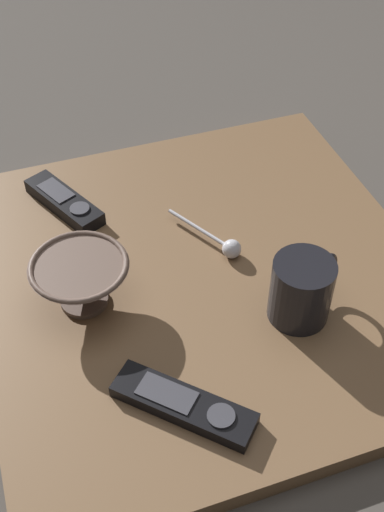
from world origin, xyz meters
TOP-DOWN VIEW (x-y plane):
  - ground_plane at (0.00, 0.00)m, footprint 6.00×6.00m
  - table at (0.00, 0.00)m, footprint 0.65×0.68m
  - cereal_bowl at (0.18, -0.00)m, footprint 0.14×0.14m
  - coffee_mug at (-0.10, 0.12)m, footprint 0.11×0.09m
  - teaspoon at (-0.05, -0.03)m, footprint 0.08×0.13m
  - tv_remote_near at (0.10, 0.21)m, footprint 0.16×0.16m
  - tv_remote_far at (0.17, -0.21)m, footprint 0.11×0.16m

SIDE VIEW (x-z plane):
  - ground_plane at x=0.00m, z-range 0.00..0.00m
  - table at x=0.00m, z-range 0.00..0.03m
  - tv_remote_near at x=0.10m, z-range 0.03..0.05m
  - tv_remote_far at x=0.17m, z-range 0.03..0.06m
  - teaspoon at x=-0.05m, z-range 0.03..0.06m
  - cereal_bowl at x=0.18m, z-range 0.04..0.11m
  - coffee_mug at x=-0.10m, z-range 0.03..0.13m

